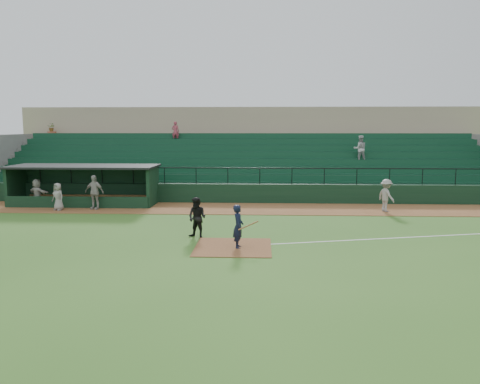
{
  "coord_description": "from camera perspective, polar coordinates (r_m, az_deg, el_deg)",
  "views": [
    {
      "loc": [
        1.1,
        -19.16,
        4.69
      ],
      "look_at": [
        0.0,
        5.0,
        1.4
      ],
      "focal_mm": 35.37,
      "sensor_mm": 36.0,
      "label": 1
    }
  ],
  "objects": [
    {
      "name": "dugout_player_a",
      "position": [
        28.44,
        -17.18,
        -0.02
      ],
      "size": [
        1.23,
        0.7,
        1.98
      ],
      "primitive_type": "imported",
      "rotation": [
        0.0,
        0.0,
        -0.2
      ],
      "color": "#A6A19C",
      "rests_on": "warning_track"
    },
    {
      "name": "dugout_player_c",
      "position": [
        30.42,
        -23.27,
        -0.11
      ],
      "size": [
        1.6,
        1.15,
        1.67
      ],
      "primitive_type": "imported",
      "rotation": [
        0.0,
        0.0,
        2.66
      ],
      "color": "#ABA5A0",
      "rests_on": "warning_track"
    },
    {
      "name": "warning_track",
      "position": [
        27.58,
        0.28,
        -2.01
      ],
      "size": [
        40.0,
        4.0,
        0.03
      ],
      "primitive_type": "cube",
      "color": "brown",
      "rests_on": "ground"
    },
    {
      "name": "batter_at_plate",
      "position": [
        18.5,
        -0.2,
        -4.19
      ],
      "size": [
        1.01,
        0.69,
        1.72
      ],
      "color": "black",
      "rests_on": "ground"
    },
    {
      "name": "umpire",
      "position": [
        20.33,
        -5.19,
        -3.1
      ],
      "size": [
        1.05,
        0.96,
        1.75
      ],
      "primitive_type": "imported",
      "rotation": [
        0.0,
        0.0,
        -0.43
      ],
      "color": "black",
      "rests_on": "ground"
    },
    {
      "name": "foul_line",
      "position": [
        22.0,
        20.9,
        -5.07
      ],
      "size": [
        17.49,
        4.44,
        0.01
      ],
      "primitive_type": "cube",
      "rotation": [
        0.0,
        0.0,
        0.24
      ],
      "color": "white",
      "rests_on": "ground"
    },
    {
      "name": "ground",
      "position": [
        19.75,
        -0.67,
        -5.99
      ],
      "size": [
        90.0,
        90.0,
        0.0
      ],
      "primitive_type": "plane",
      "color": "#335E1E",
      "rests_on": "ground"
    },
    {
      "name": "dugout_player_b",
      "position": [
        28.78,
        -21.1,
        -0.52
      ],
      "size": [
        0.9,
        0.76,
        1.56
      ],
      "primitive_type": "imported",
      "rotation": [
        0.0,
        0.0,
        -0.41
      ],
      "color": "gray",
      "rests_on": "warning_track"
    },
    {
      "name": "runner",
      "position": [
        27.63,
        17.22,
        -0.4
      ],
      "size": [
        1.12,
        1.36,
        1.82
      ],
      "primitive_type": "imported",
      "rotation": [
        0.0,
        0.0,
        2.02
      ],
      "color": "gray",
      "rests_on": "warning_track"
    },
    {
      "name": "dugout",
      "position": [
        30.88,
        -17.98,
        1.13
      ],
      "size": [
        8.9,
        3.2,
        2.42
      ],
      "color": "black",
      "rests_on": "ground"
    },
    {
      "name": "stadium_structure",
      "position": [
        35.71,
        0.84,
        3.91
      ],
      "size": [
        38.0,
        13.08,
        6.4
      ],
      "color": "black",
      "rests_on": "ground"
    },
    {
      "name": "home_plate_dirt",
      "position": [
        18.78,
        -0.84,
        -6.66
      ],
      "size": [
        3.0,
        3.0,
        0.03
      ],
      "primitive_type": "cube",
      "color": "brown",
      "rests_on": "ground"
    }
  ]
}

